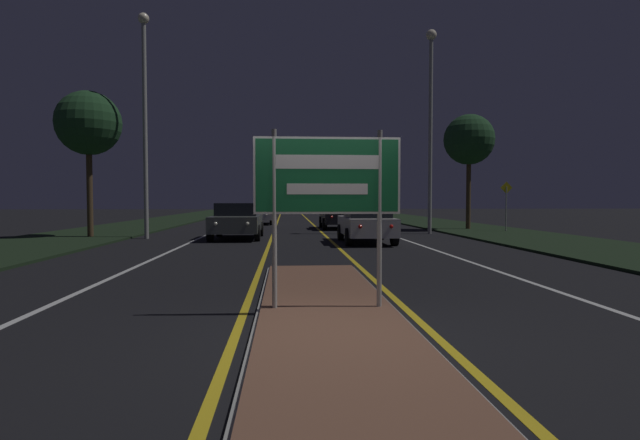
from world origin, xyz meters
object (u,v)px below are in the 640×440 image
object	(u,v)px
car_approaching_0	(237,220)
warning_sign	(506,201)
streetlight_left_near	(145,105)
car_approaching_1	(259,213)
highway_sign	(327,183)
streetlight_right_near	(431,107)
car_receding_1	(338,215)
car_receding_0	(366,223)

from	to	relation	value
car_approaching_0	warning_sign	xyz separation A→B (m)	(12.86, 2.94, 0.76)
streetlight_left_near	car_approaching_1	size ratio (longest dim) A/B	2.12
streetlight_left_near	highway_sign	bearing A→B (deg)	-65.75
highway_sign	streetlight_right_near	size ratio (longest dim) A/B	0.26
highway_sign	car_receding_1	bearing A→B (deg)	83.58
highway_sign	car_receding_0	size ratio (longest dim) A/B	0.59
highway_sign	car_receding_1	size ratio (longest dim) A/B	0.59
streetlight_right_near	car_receding_0	distance (m)	7.97
streetlight_right_near	car_approaching_1	bearing A→B (deg)	130.50
car_approaching_0	warning_sign	size ratio (longest dim) A/B	1.79
car_approaching_0	car_approaching_1	size ratio (longest dim) A/B	0.99
streetlight_right_near	car_receding_1	xyz separation A→B (m)	(-3.91, 4.35, -5.21)
car_approaching_1	streetlight_right_near	bearing A→B (deg)	-49.50
highway_sign	streetlight_left_near	distance (m)	15.91
streetlight_right_near	car_approaching_1	xyz separation A→B (m)	(-8.59, 10.05, -5.24)
car_approaching_1	car_receding_0	bearing A→B (deg)	-71.97
highway_sign	car_approaching_0	bearing A→B (deg)	100.59
car_approaching_0	highway_sign	bearing A→B (deg)	-79.41
car_approaching_1	warning_sign	distance (m)	15.74
streetlight_right_near	car_receding_0	xyz separation A→B (m)	(-3.80, -4.66, -5.23)
streetlight_left_near	streetlight_right_near	distance (m)	12.76
highway_sign	car_approaching_0	distance (m)	14.22
car_receding_0	warning_sign	world-z (taller)	warning_sign
streetlight_right_near	car_approaching_0	xyz separation A→B (m)	(-8.83, -2.26, -5.19)
streetlight_right_near	car_approaching_1	world-z (taller)	streetlight_right_near
highway_sign	car_receding_1	distance (m)	20.71
car_receding_1	car_receding_0	bearing A→B (deg)	-89.28
highway_sign	car_receding_0	distance (m)	11.85
streetlight_left_near	car_receding_1	xyz separation A→B (m)	(8.67, 6.43, -4.77)
warning_sign	car_approaching_0	bearing A→B (deg)	-167.11
car_receding_1	car_approaching_0	world-z (taller)	car_approaching_0
car_receding_0	car_receding_1	distance (m)	9.01
streetlight_left_near	warning_sign	distance (m)	17.31
car_approaching_0	car_approaching_1	bearing A→B (deg)	88.87
streetlight_left_near	streetlight_right_near	world-z (taller)	streetlight_right_near
streetlight_left_near	streetlight_right_near	bearing A→B (deg)	9.41
highway_sign	streetlight_left_near	bearing A→B (deg)	114.25
warning_sign	car_receding_0	bearing A→B (deg)	-145.71
streetlight_left_near	car_approaching_0	xyz separation A→B (m)	(3.76, -0.18, -4.75)
car_approaching_0	car_approaching_1	distance (m)	12.32
car_receding_1	car_approaching_0	size ratio (longest dim) A/B	0.98
car_receding_1	car_approaching_1	distance (m)	7.37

